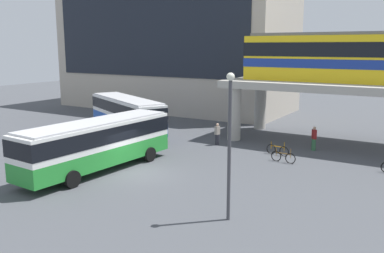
{
  "coord_description": "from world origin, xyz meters",
  "views": [
    {
      "loc": [
        15.68,
        -19.53,
        7.77
      ],
      "look_at": [
        0.71,
        5.16,
        2.2
      ],
      "focal_mm": 39.05,
      "sensor_mm": 36.0,
      "label": 1
    }
  ],
  "objects_px": {
    "pedestrian_waiting_near_stop": "(217,135)",
    "bicycle_brown": "(283,157)",
    "station_building": "(175,43)",
    "bicycle_orange": "(278,150)",
    "pedestrian_near_building": "(314,139)",
    "bus_secondary": "(126,111)",
    "bus_main": "(97,140)"
  },
  "relations": [
    {
      "from": "bus_main",
      "to": "pedestrian_waiting_near_stop",
      "type": "bearing_deg",
      "value": 72.79
    },
    {
      "from": "bicycle_brown",
      "to": "bicycle_orange",
      "type": "distance_m",
      "value": 1.95
    },
    {
      "from": "bicycle_brown",
      "to": "pedestrian_waiting_near_stop",
      "type": "xyz_separation_m",
      "value": [
        -6.2,
        2.14,
        0.48
      ]
    },
    {
      "from": "bus_main",
      "to": "bus_secondary",
      "type": "relative_size",
      "value": 1.02
    },
    {
      "from": "bus_main",
      "to": "bicycle_orange",
      "type": "height_order",
      "value": "bus_main"
    },
    {
      "from": "bicycle_orange",
      "to": "bus_secondary",
      "type": "bearing_deg",
      "value": 178.47
    },
    {
      "from": "bus_secondary",
      "to": "pedestrian_waiting_near_stop",
      "type": "relative_size",
      "value": 6.22
    },
    {
      "from": "station_building",
      "to": "pedestrian_near_building",
      "type": "height_order",
      "value": "station_building"
    },
    {
      "from": "station_building",
      "to": "pedestrian_near_building",
      "type": "bearing_deg",
      "value": -32.0
    },
    {
      "from": "bus_secondary",
      "to": "pedestrian_near_building",
      "type": "relative_size",
      "value": 5.97
    },
    {
      "from": "bus_main",
      "to": "bicycle_brown",
      "type": "height_order",
      "value": "bus_main"
    },
    {
      "from": "bicycle_orange",
      "to": "pedestrian_near_building",
      "type": "xyz_separation_m",
      "value": [
        1.88,
        2.7,
        0.52
      ]
    },
    {
      "from": "bus_secondary",
      "to": "bicycle_brown",
      "type": "bearing_deg",
      "value": -7.6
    },
    {
      "from": "bicycle_brown",
      "to": "pedestrian_near_building",
      "type": "distance_m",
      "value": 4.49
    },
    {
      "from": "bicycle_orange",
      "to": "pedestrian_waiting_near_stop",
      "type": "xyz_separation_m",
      "value": [
        -5.19,
        0.46,
        0.48
      ]
    },
    {
      "from": "station_building",
      "to": "bus_main",
      "type": "bearing_deg",
      "value": -66.38
    },
    {
      "from": "station_building",
      "to": "bus_secondary",
      "type": "relative_size",
      "value": 2.61
    },
    {
      "from": "bus_main",
      "to": "bicycle_brown",
      "type": "bearing_deg",
      "value": 40.56
    },
    {
      "from": "pedestrian_near_building",
      "to": "bus_main",
      "type": "bearing_deg",
      "value": -129.53
    },
    {
      "from": "bicycle_orange",
      "to": "pedestrian_near_building",
      "type": "distance_m",
      "value": 3.33
    },
    {
      "from": "pedestrian_waiting_near_stop",
      "to": "pedestrian_near_building",
      "type": "relative_size",
      "value": 0.96
    },
    {
      "from": "pedestrian_waiting_near_stop",
      "to": "station_building",
      "type": "bearing_deg",
      "value": 132.63
    },
    {
      "from": "bicycle_brown",
      "to": "pedestrian_waiting_near_stop",
      "type": "relative_size",
      "value": 1.01
    },
    {
      "from": "bus_main",
      "to": "pedestrian_near_building",
      "type": "xyz_separation_m",
      "value": [
        10.2,
        12.36,
        -1.11
      ]
    },
    {
      "from": "station_building",
      "to": "bicycle_orange",
      "type": "distance_m",
      "value": 26.55
    },
    {
      "from": "bicycle_orange",
      "to": "station_building",
      "type": "bearing_deg",
      "value": 140.57
    },
    {
      "from": "bus_secondary",
      "to": "bicycle_brown",
      "type": "relative_size",
      "value": 6.15
    },
    {
      "from": "pedestrian_near_building",
      "to": "station_building",
      "type": "bearing_deg",
      "value": 148.0
    },
    {
      "from": "bus_main",
      "to": "bus_secondary",
      "type": "height_order",
      "value": "same"
    },
    {
      "from": "bus_secondary",
      "to": "pedestrian_waiting_near_stop",
      "type": "height_order",
      "value": "bus_secondary"
    },
    {
      "from": "pedestrian_waiting_near_stop",
      "to": "bicycle_brown",
      "type": "bearing_deg",
      "value": -19.02
    },
    {
      "from": "bus_secondary",
      "to": "pedestrian_near_building",
      "type": "height_order",
      "value": "bus_secondary"
    }
  ]
}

